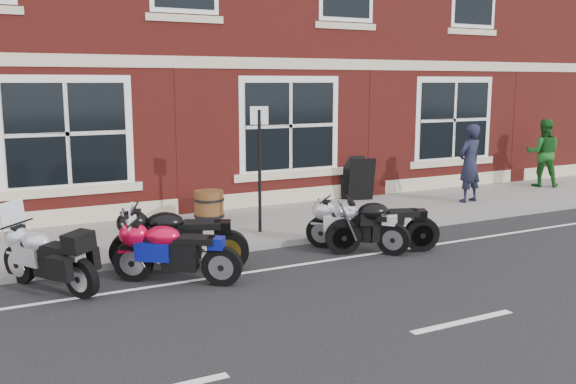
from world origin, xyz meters
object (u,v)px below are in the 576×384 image
moto_naked_black (380,223)px  pedestrian_left (470,163)px  pedestrian_right (543,153)px  parking_sign (260,160)px  moto_sport_black (177,237)px  moto_touring_silver (48,255)px  moto_sport_silver (355,224)px  barrel_planter (209,207)px  a_board_sign (357,178)px  moto_sport_red (175,250)px

moto_naked_black → pedestrian_left: bearing=-40.4°
moto_naked_black → pedestrian_right: (7.87, 3.31, 0.52)m
moto_naked_black → parking_sign: (-1.41, 1.98, 0.99)m
moto_sport_black → pedestrian_right: bearing=-52.9°
pedestrian_left → parking_sign: (-5.80, -0.51, 0.45)m
pedestrian_left → parking_sign: bearing=-3.3°
moto_sport_black → parking_sign: parking_sign is taller
moto_touring_silver → pedestrian_right: (13.34, 2.74, 0.53)m
moto_sport_silver → moto_sport_black: bearing=136.1°
moto_touring_silver → parking_sign: (4.06, 1.40, 1.00)m
barrel_planter → pedestrian_right: bearing=1.4°
moto_naked_black → pedestrian_right: size_ratio=1.06×
moto_sport_black → moto_sport_silver: bearing=-71.3°
moto_naked_black → parking_sign: bearing=55.6°
barrel_planter → parking_sign: size_ratio=0.29×
moto_touring_silver → moto_sport_silver: (5.14, -0.28, -0.03)m
pedestrian_right → parking_sign: bearing=49.5°
moto_naked_black → a_board_sign: size_ratio=1.86×
moto_touring_silver → parking_sign: parking_sign is taller
moto_sport_red → pedestrian_left: pedestrian_left is taller
moto_naked_black → pedestrian_left: size_ratio=1.05×
moto_naked_black → moto_touring_silver: bearing=104.1°
pedestrian_right → a_board_sign: bearing=34.6°
moto_sport_black → a_board_sign: a_board_sign is taller
pedestrian_left → moto_sport_silver: bearing=16.6°
moto_touring_silver → moto_sport_red: (1.72, -0.57, -0.01)m
moto_sport_silver → parking_sign: (-1.08, 1.68, 1.02)m
pedestrian_left → a_board_sign: 2.70m
moto_sport_red → a_board_sign: size_ratio=1.57×
moto_sport_red → moto_touring_silver: bearing=108.4°
moto_sport_red → moto_naked_black: moto_naked_black is taller
pedestrian_left → a_board_sign: bearing=-42.2°
moto_sport_silver → pedestrian_left: pedestrian_left is taller
a_board_sign → moto_sport_silver: bearing=-106.8°
pedestrian_left → a_board_sign: pedestrian_left is taller
moto_touring_silver → pedestrian_right: pedestrian_right is taller
moto_sport_black → a_board_sign: size_ratio=1.95×
moto_touring_silver → moto_naked_black: (5.47, -0.57, 0.01)m
pedestrian_right → moto_touring_silver: bearing=52.9°
parking_sign → moto_sport_black: bearing=-126.1°
pedestrian_right → barrel_planter: pedestrian_right is taller
moto_sport_silver → barrel_planter: moto_sport_silver is taller
a_board_sign → moto_sport_black: bearing=-131.7°
moto_sport_black → pedestrian_right: size_ratio=1.11×
moto_touring_silver → moto_sport_red: bearing=-49.2°
moto_sport_silver → pedestrian_left: 5.23m
barrel_planter → parking_sign: bearing=-60.1°
moto_touring_silver → moto_sport_silver: size_ratio=1.11×
moto_sport_silver → pedestrian_left: bearing=-14.2°
pedestrian_left → moto_touring_silver: bearing=2.6°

